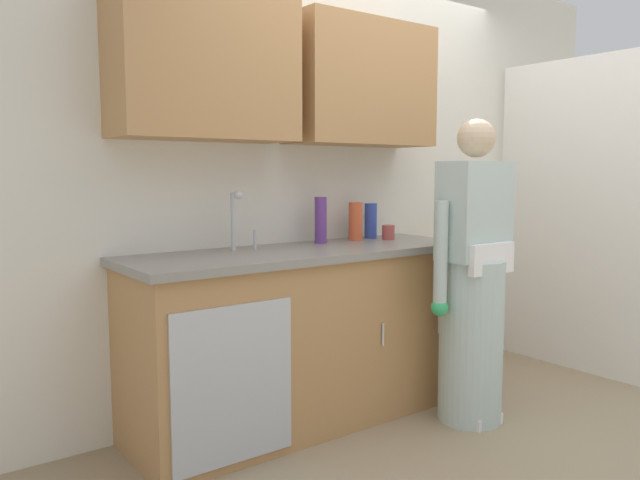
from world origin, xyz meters
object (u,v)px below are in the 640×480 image
(bottle_soap, at_px, (321,220))
(cup_by_sink, at_px, (388,232))
(person_at_sink, at_px, (472,295))
(bottle_cleaner_spray, at_px, (355,221))
(sink, at_px, (254,256))
(bottle_water_short, at_px, (371,221))

(bottle_soap, bearing_deg, cup_by_sink, -11.57)
(person_at_sink, relative_size, cup_by_sink, 18.54)
(person_at_sink, xyz_separation_m, bottle_cleaner_spray, (-0.24, 0.69, 0.36))
(person_at_sink, xyz_separation_m, bottle_soap, (-0.49, 0.69, 0.38))
(sink, bearing_deg, bottle_cleaner_spray, 10.53)
(bottle_water_short, bearing_deg, bottle_cleaner_spray, -164.93)
(bottle_water_short, distance_m, cup_by_sink, 0.15)
(bottle_cleaner_spray, bearing_deg, bottle_water_short, 15.07)
(bottle_cleaner_spray, height_order, cup_by_sink, bottle_cleaner_spray)
(bottle_soap, xyz_separation_m, bottle_cleaner_spray, (0.25, -0.01, -0.02))
(sink, relative_size, bottle_soap, 1.90)
(bottle_water_short, distance_m, bottle_cleaner_spray, 0.16)
(sink, bearing_deg, bottle_water_short, 11.30)
(person_at_sink, bearing_deg, bottle_cleaner_spray, 109.23)
(cup_by_sink, bearing_deg, sink, -176.43)
(bottle_soap, relative_size, cup_by_sink, 3.02)
(sink, xyz_separation_m, cup_by_sink, (0.97, 0.06, 0.06))
(bottle_cleaner_spray, distance_m, cup_by_sink, 0.22)
(bottle_water_short, relative_size, cup_by_sink, 2.46)
(sink, height_order, bottle_water_short, sink)
(person_at_sink, bearing_deg, bottle_water_short, 96.44)
(bottle_soap, distance_m, bottle_cleaner_spray, 0.25)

